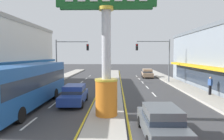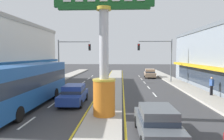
{
  "view_description": "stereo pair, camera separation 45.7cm",
  "coord_description": "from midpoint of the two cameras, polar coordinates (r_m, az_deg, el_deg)",
  "views": [
    {
      "loc": [
        0.63,
        -6.45,
        3.98
      ],
      "look_at": [
        0.23,
        11.86,
        2.6
      ],
      "focal_mm": 32.02,
      "sensor_mm": 36.0,
      "label": 1
    },
    {
      "loc": [
        1.09,
        -6.44,
        3.98
      ],
      "look_at": [
        0.23,
        11.86,
        2.6
      ],
      "focal_mm": 32.02,
      "sensor_mm": 36.0,
      "label": 2
    }
  ],
  "objects": [
    {
      "name": "traffic_light_right_side",
      "position": [
        29.01,
        13.7,
        4.72
      ],
      "size": [
        4.86,
        0.46,
        6.2
      ],
      "color": "slate",
      "rests_on": "ground"
    },
    {
      "name": "sidewalk_right",
      "position": [
        24.16,
        22.24,
        -5.28
      ],
      "size": [
        2.36,
        60.0,
        0.18
      ],
      "primitive_type": "cube",
      "color": "#ADA89E",
      "rests_on": "ground"
    },
    {
      "name": "sedan_near_right_lane",
      "position": [
        35.66,
        11.11,
        -0.9
      ],
      "size": [
        2.03,
        4.4,
        1.53
      ],
      "color": "tan",
      "rests_on": "ground"
    },
    {
      "name": "median_strip",
      "position": [
        24.77,
        0.67,
        -4.77
      ],
      "size": [
        2.29,
        52.0,
        0.14
      ],
      "primitive_type": "cube",
      "color": "#A39E93",
      "rests_on": "ground"
    },
    {
      "name": "lane_markings",
      "position": [
        23.45,
        0.55,
        -5.45
      ],
      "size": [
        9.03,
        52.0,
        0.01
      ],
      "color": "silver",
      "rests_on": "ground"
    },
    {
      "name": "sedan_mid_left_lane",
      "position": [
        10.12,
        13.98,
        -14.21
      ],
      "size": [
        1.91,
        4.34,
        1.53
      ],
      "color": "#4C5156",
      "rests_on": "ground"
    },
    {
      "name": "sidewalk_left",
      "position": [
        24.79,
        -20.67,
        -5.0
      ],
      "size": [
        2.36,
        60.0,
        0.18
      ],
      "primitive_type": "cube",
      "color": "#ADA89E",
      "rests_on": "ground"
    },
    {
      "name": "sedan_far_right_lane",
      "position": [
        16.7,
        -10.08,
        -6.78
      ],
      "size": [
        1.9,
        4.33,
        1.53
      ],
      "color": "navy",
      "rests_on": "ground"
    },
    {
      "name": "bus_near_left_lane",
      "position": [
        16.46,
        -22.37,
        -3.39
      ],
      "size": [
        2.66,
        11.23,
        3.26
      ],
      "color": "#1E5199",
      "rests_on": "ground"
    },
    {
      "name": "district_sign",
      "position": [
        12.54,
        -1.25,
        3.77
      ],
      "size": [
        6.17,
        1.47,
        8.3
      ],
      "color": "orange",
      "rests_on": "median_strip"
    },
    {
      "name": "traffic_light_left_side",
      "position": [
        29.89,
        -11.36,
        4.74
      ],
      "size": [
        4.86,
        0.46,
        6.2
      ],
      "color": "slate",
      "rests_on": "ground"
    },
    {
      "name": "pedestrian_far_side",
      "position": [
        21.19,
        27.11,
        -3.8
      ],
      "size": [
        0.31,
        0.44,
        1.73
      ],
      "color": "black",
      "rests_on": "sidewalk_right"
    }
  ]
}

